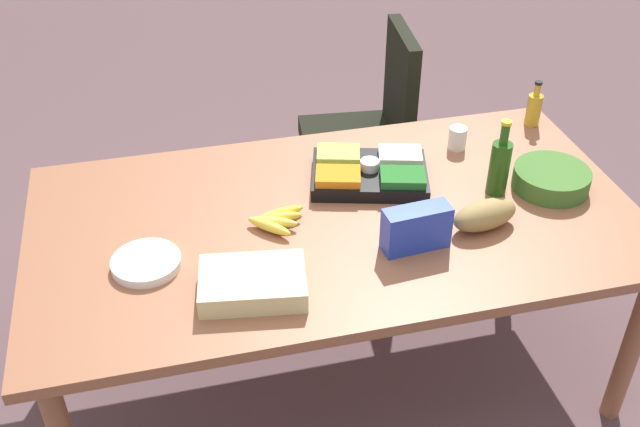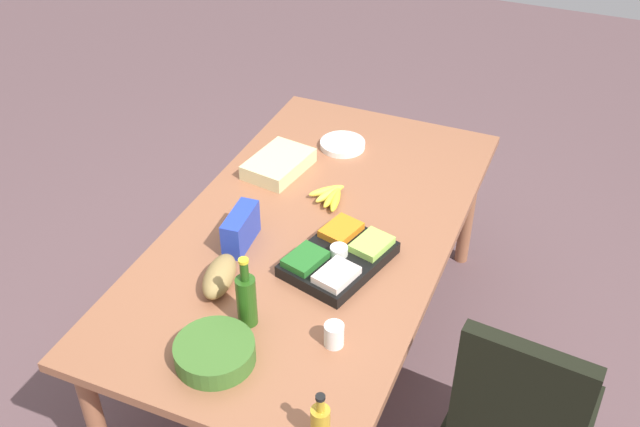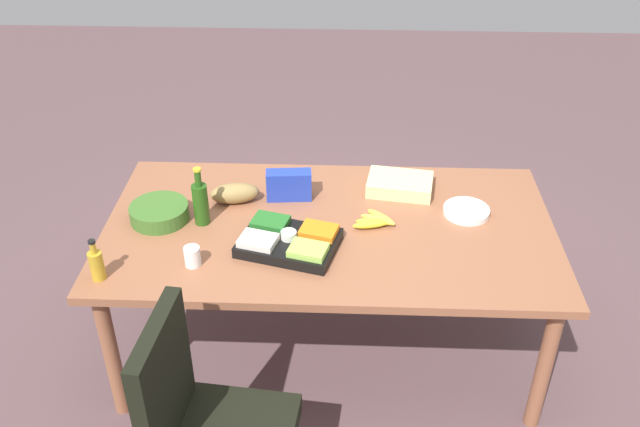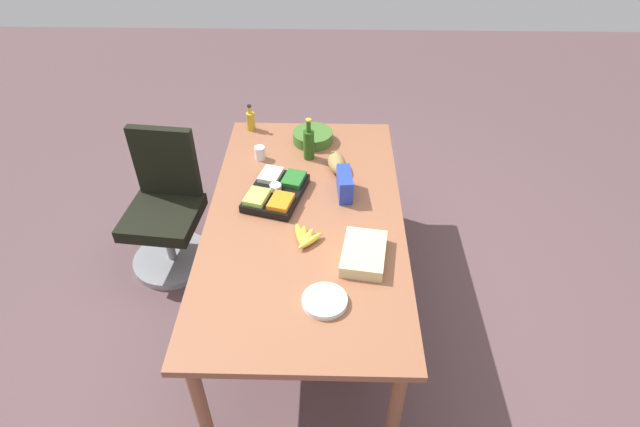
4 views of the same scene
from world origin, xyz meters
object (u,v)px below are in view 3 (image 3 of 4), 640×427
at_px(wine_bottle, 200,203).
at_px(veggie_tray, 289,241).
at_px(sheet_cake, 400,185).
at_px(banana_bunch, 376,221).
at_px(paper_cup, 192,256).
at_px(chip_bag_blue, 289,185).
at_px(bread_loaf, 235,193).
at_px(dressing_bottle, 97,264).
at_px(paper_plate_stack, 466,211).
at_px(salad_bowl, 159,213).
at_px(conference_table, 329,237).

height_order(wine_bottle, veggie_tray, wine_bottle).
bearing_deg(sheet_cake, banana_bunch, 67.87).
bearing_deg(paper_cup, chip_bag_blue, -123.86).
relative_size(bread_loaf, banana_bunch, 1.14).
xyz_separation_m(dressing_bottle, paper_plate_stack, (-1.61, -0.56, -0.06)).
distance_m(veggie_tray, chip_bag_blue, 0.42).
bearing_deg(bread_loaf, banana_bunch, 165.68).
xyz_separation_m(veggie_tray, salad_bowl, (0.63, -0.20, 0.00)).
bearing_deg(wine_bottle, dressing_bottle, 50.03).
bearing_deg(conference_table, sheet_cake, -136.77).
bearing_deg(wine_bottle, salad_bowl, -6.03).
bearing_deg(bread_loaf, veggie_tray, 128.64).
xyz_separation_m(paper_cup, banana_bunch, (-0.79, -0.33, -0.02)).
distance_m(paper_cup, salad_bowl, 0.41).
xyz_separation_m(wine_bottle, paper_cup, (-0.02, 0.32, -0.07)).
distance_m(sheet_cake, salad_bowl, 1.19).
bearing_deg(paper_cup, veggie_tray, -160.63).
bearing_deg(chip_bag_blue, conference_table, 131.80).
bearing_deg(chip_bag_blue, veggie_tray, 94.32).
height_order(conference_table, bread_loaf, bread_loaf).
bearing_deg(salad_bowl, veggie_tray, 162.27).
bearing_deg(wine_bottle, chip_bag_blue, -149.07).
height_order(dressing_bottle, sheet_cake, dressing_bottle).
height_order(salad_bowl, banana_bunch, salad_bowl).
height_order(paper_cup, veggie_tray, paper_cup).
distance_m(conference_table, banana_bunch, 0.24).
distance_m(chip_bag_blue, bread_loaf, 0.27).
xyz_separation_m(dressing_bottle, sheet_cake, (-1.30, -0.76, -0.04)).
bearing_deg(wine_bottle, paper_plate_stack, -174.12).
bearing_deg(wine_bottle, veggie_tray, 157.00).
xyz_separation_m(paper_plate_stack, veggie_tray, (0.83, 0.31, 0.02)).
height_order(conference_table, sheet_cake, sheet_cake).
height_order(conference_table, wine_bottle, wine_bottle).
bearing_deg(conference_table, dressing_bottle, 24.33).
bearing_deg(salad_bowl, conference_table, 178.71).
bearing_deg(bread_loaf, wine_bottle, 55.70).
distance_m(wine_bottle, salad_bowl, 0.22).
height_order(paper_cup, sheet_cake, paper_cup).
distance_m(chip_bag_blue, salad_bowl, 0.63).
xyz_separation_m(paper_cup, veggie_tray, (-0.40, -0.14, -0.01)).
height_order(conference_table, salad_bowl, salad_bowl).
height_order(wine_bottle, salad_bowl, wine_bottle).
distance_m(dressing_bottle, paper_plate_stack, 1.70).
bearing_deg(salad_bowl, sheet_cake, -165.05).
bearing_deg(dressing_bottle, veggie_tray, -162.30).
bearing_deg(conference_table, banana_bunch, -177.53).
bearing_deg(paper_cup, sheet_cake, -144.90).
bearing_deg(conference_table, wine_bottle, 0.36).
bearing_deg(bread_loaf, paper_cup, 77.80).
bearing_deg(sheet_cake, dressing_bottle, 30.18).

